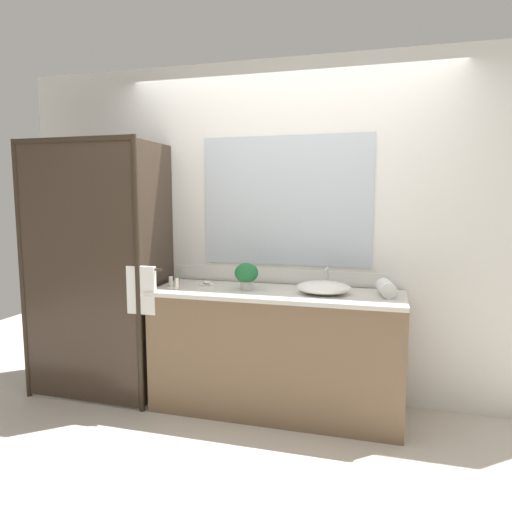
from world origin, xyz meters
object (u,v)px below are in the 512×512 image
at_px(rolled_towel_near_edge, 386,288).
at_px(sink_basin, 324,288).
at_px(amenity_bottle_conditioner, 177,283).
at_px(faucet, 327,281).
at_px(soap_dish, 207,284).
at_px(amenity_bottle_body_wash, 171,281).
at_px(potted_plant, 246,274).

bearing_deg(rolled_towel_near_edge, sink_basin, -173.40).
bearing_deg(amenity_bottle_conditioner, faucet, 16.78).
distance_m(sink_basin, amenity_bottle_conditioner, 1.06).
distance_m(sink_basin, soap_dish, 0.91).
bearing_deg(sink_basin, amenity_bottle_body_wash, -178.83).
bearing_deg(soap_dish, rolled_towel_near_edge, -1.13).
xyz_separation_m(amenity_bottle_conditioner, amenity_bottle_body_wash, (-0.10, 0.11, -0.00)).
xyz_separation_m(faucet, soap_dish, (-0.90, -0.11, -0.04)).
xyz_separation_m(potted_plant, soap_dish, (-0.34, 0.08, -0.10)).
relative_size(faucet, soap_dish, 1.70).
relative_size(soap_dish, amenity_bottle_conditioner, 1.00).
distance_m(sink_basin, faucet, 0.18).
relative_size(potted_plant, amenity_bottle_body_wash, 2.17).
bearing_deg(amenity_bottle_body_wash, rolled_towel_near_edge, 2.63).
relative_size(amenity_bottle_body_wash, rolled_towel_near_edge, 0.41).
bearing_deg(potted_plant, rolled_towel_near_edge, 3.03).
height_order(sink_basin, amenity_bottle_conditioner, amenity_bottle_conditioner).
height_order(amenity_bottle_conditioner, amenity_bottle_body_wash, amenity_bottle_conditioner).
relative_size(soap_dish, amenity_bottle_body_wash, 1.11).
bearing_deg(soap_dish, potted_plant, -12.92).
bearing_deg(faucet, soap_dish, -173.28).
bearing_deg(amenity_bottle_conditioner, potted_plant, 15.14).
xyz_separation_m(potted_plant, rolled_towel_near_edge, (0.98, 0.05, -0.06)).
bearing_deg(sink_basin, potted_plant, -179.66).
distance_m(faucet, amenity_bottle_body_wash, 1.17).
relative_size(sink_basin, rolled_towel_near_edge, 1.75).
xyz_separation_m(sink_basin, soap_dish, (-0.90, 0.07, -0.03)).
height_order(faucet, rolled_towel_near_edge, faucet).
distance_m(faucet, amenity_bottle_conditioner, 1.09).
bearing_deg(rolled_towel_near_edge, amenity_bottle_body_wash, -177.37).
xyz_separation_m(sink_basin, faucet, (-0.00, 0.18, 0.01)).
bearing_deg(sink_basin, faucet, 90.00).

